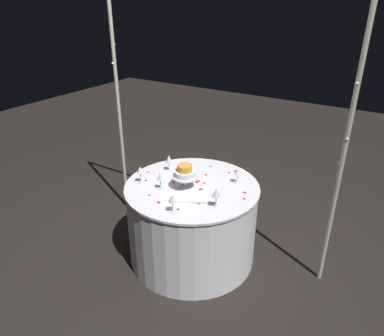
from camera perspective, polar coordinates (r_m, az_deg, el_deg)
name	(u,v)px	position (r m, az deg, el deg)	size (l,w,h in m)	color
ground_plane	(192,255)	(3.49, 0.00, -13.72)	(12.00, 12.00, 0.00)	black
decorative_arch	(214,83)	(3.06, 3.47, 13.49)	(2.26, 0.06, 2.40)	#B7B29E
main_table	(192,222)	(3.26, 0.00, -8.62)	(1.17, 1.17, 0.75)	white
tiered_cake	(185,173)	(2.98, -1.16, -0.80)	(0.22, 0.22, 0.21)	silver
wine_glass_0	(140,171)	(3.10, -8.30, -0.40)	(0.06, 0.06, 0.15)	silver
wine_glass_1	(216,193)	(2.71, 3.91, -4.05)	(0.07, 0.07, 0.16)	silver
wine_glass_2	(172,199)	(2.65, -3.15, -5.05)	(0.06, 0.06, 0.15)	silver
wine_glass_3	(238,172)	(3.09, 7.35, -0.67)	(0.06, 0.06, 0.14)	silver
wine_glass_4	(160,177)	(2.97, -5.09, -1.44)	(0.06, 0.06, 0.16)	silver
wine_glass_5	(169,159)	(3.29, -3.71, 1.37)	(0.06, 0.06, 0.16)	silver
cake_knife	(195,202)	(2.82, 0.43, -5.50)	(0.27, 0.16, 0.01)	silver
rose_petal_0	(245,192)	(2.99, 8.43, -3.89)	(0.03, 0.02, 0.00)	red
rose_petal_1	(199,203)	(2.81, 1.05, -5.70)	(0.03, 0.02, 0.00)	red
rose_petal_2	(205,175)	(3.25, 2.17, -1.07)	(0.03, 0.02, 0.00)	red
rose_petal_3	(174,182)	(3.12, -2.94, -2.30)	(0.04, 0.02, 0.00)	red
rose_petal_4	(235,171)	(3.34, 6.96, -0.47)	(0.04, 0.03, 0.00)	red
rose_petal_5	(146,180)	(3.18, -7.34, -1.98)	(0.03, 0.02, 0.00)	red
rose_petal_6	(186,175)	(3.25, -0.93, -1.11)	(0.03, 0.02, 0.00)	red
rose_petal_7	(204,183)	(3.11, 1.98, -2.42)	(0.03, 0.02, 0.00)	red
rose_petal_8	(197,182)	(3.12, 0.81, -2.26)	(0.04, 0.03, 0.00)	red
rose_petal_9	(149,195)	(2.94, -6.83, -4.35)	(0.03, 0.02, 0.00)	red
rose_petal_10	(201,189)	(3.01, 1.43, -3.41)	(0.04, 0.03, 0.00)	red
rose_petal_11	(178,209)	(2.74, -2.26, -6.63)	(0.03, 0.02, 0.00)	red
rose_petal_12	(159,202)	(2.84, -5.36, -5.49)	(0.03, 0.02, 0.00)	red
rose_petal_13	(198,181)	(3.14, 1.04, -2.11)	(0.03, 0.02, 0.00)	red
rose_petal_14	(244,199)	(2.90, 8.36, -4.89)	(0.03, 0.02, 0.00)	red
rose_petal_15	(148,172)	(3.32, -7.05, -0.65)	(0.03, 0.02, 0.00)	red
rose_petal_16	(229,173)	(3.31, 5.97, -0.73)	(0.03, 0.02, 0.00)	red
rose_petal_17	(211,166)	(3.42, 3.02, 0.28)	(0.03, 0.02, 0.00)	red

